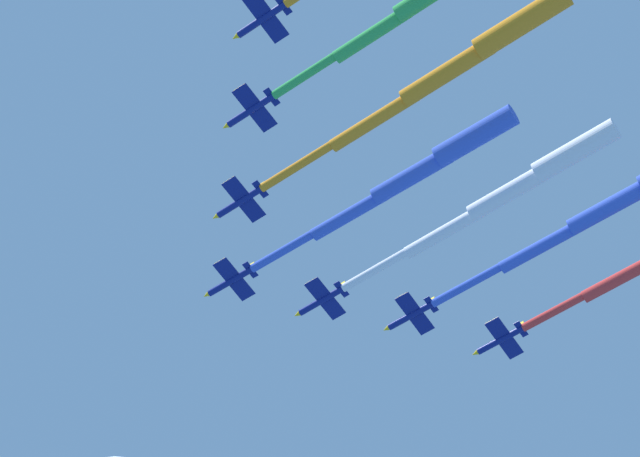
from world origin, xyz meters
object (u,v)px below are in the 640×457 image
jet_lead (411,175)px  jet_starboard_mid (613,204)px  jet_starboard_inner (509,191)px  jet_port_inner (448,71)px

jet_lead → jet_starboard_mid: size_ratio=0.93×
jet_starboard_inner → jet_starboard_mid: size_ratio=0.96×
jet_starboard_mid → jet_lead: bearing=146.2°
jet_starboard_inner → jet_starboard_mid: 17.05m
jet_starboard_mid → jet_starboard_inner: bearing=146.2°
jet_starboard_inner → jet_starboard_mid: jet_starboard_mid is taller
jet_lead → jet_starboard_inner: jet_lead is taller
jet_port_inner → jet_starboard_mid: jet_starboard_mid is taller
jet_port_inner → jet_starboard_mid: size_ratio=1.03×
jet_starboard_inner → jet_lead: bearing=146.2°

